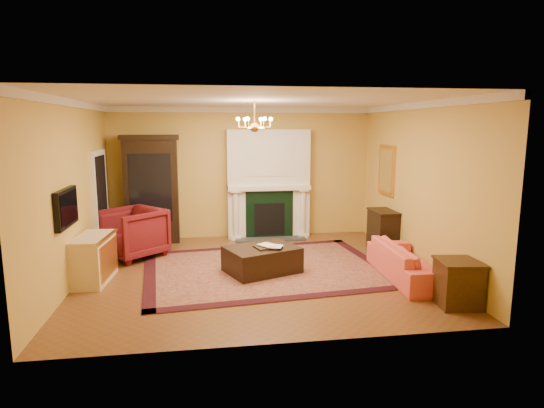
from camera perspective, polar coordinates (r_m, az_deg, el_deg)
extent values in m
cube|color=brown|center=(8.22, -2.09, -8.57)|extent=(6.00, 5.50, 0.02)
cube|color=silver|center=(7.82, -2.23, 12.94)|extent=(6.00, 5.50, 0.02)
cube|color=gold|center=(10.61, -3.80, 3.91)|extent=(6.00, 0.02, 3.00)
cube|color=gold|center=(5.19, 1.20, -2.18)|extent=(6.00, 0.02, 3.00)
cube|color=gold|center=(8.13, -23.76, 1.33)|extent=(0.02, 5.50, 3.00)
cube|color=gold|center=(8.74, 17.89, 2.22)|extent=(0.02, 5.50, 3.00)
cube|color=silver|center=(10.54, -0.45, 2.52)|extent=(1.90, 0.32, 2.50)
cube|color=silver|center=(10.31, -0.33, 5.72)|extent=(1.10, 0.01, 0.80)
cube|color=black|center=(10.48, -0.32, -1.39)|extent=(1.10, 0.02, 1.10)
cube|color=black|center=(10.50, -0.31, -1.93)|extent=(0.70, 0.02, 0.75)
cube|color=#333333|center=(10.48, -0.22, -4.36)|extent=(1.60, 0.50, 0.04)
cube|color=silver|center=(10.49, -0.41, 2.10)|extent=(1.90, 0.44, 0.10)
cylinder|color=silver|center=(10.38, -4.58, -1.30)|extent=(0.14, 0.14, 1.18)
cylinder|color=silver|center=(10.60, 3.87, -1.07)|extent=(0.14, 0.14, 1.18)
cube|color=silver|center=(10.51, -3.87, 11.72)|extent=(6.00, 0.08, 0.12)
cube|color=silver|center=(8.05, -24.12, 11.53)|extent=(0.08, 5.50, 0.12)
cube|color=silver|center=(8.66, 18.09, 11.70)|extent=(0.08, 5.50, 0.12)
cube|color=silver|center=(9.81, -20.74, 0.18)|extent=(0.08, 1.05, 2.10)
cube|color=black|center=(9.81, -20.53, 0.01)|extent=(0.02, 0.85, 1.95)
cube|color=black|center=(7.56, -24.42, -0.44)|extent=(0.08, 0.95, 0.58)
cube|color=black|center=(7.55, -24.09, -0.43)|extent=(0.01, 0.85, 0.48)
cube|color=gold|center=(9.97, 14.18, 4.13)|extent=(0.05, 0.76, 1.05)
cube|color=white|center=(9.96, 14.03, 4.13)|extent=(0.01, 0.62, 0.90)
cylinder|color=gold|center=(7.81, -2.22, 11.40)|extent=(0.03, 0.03, 0.40)
sphere|color=gold|center=(7.81, -2.21, 9.57)|extent=(0.16, 0.16, 0.16)
sphere|color=#FFE5B2|center=(7.85, -0.14, 10.60)|extent=(0.07, 0.07, 0.07)
sphere|color=#FFE5B2|center=(8.07, -1.40, 10.57)|extent=(0.07, 0.07, 0.07)
sphere|color=#FFE5B2|center=(8.04, -3.41, 10.56)|extent=(0.07, 0.07, 0.07)
sphere|color=#FFE5B2|center=(7.78, -4.30, 10.58)|extent=(0.07, 0.07, 0.07)
sphere|color=#FFE5B2|center=(7.55, -3.08, 10.62)|extent=(0.07, 0.07, 0.07)
sphere|color=#FFE5B2|center=(7.59, -0.94, 10.63)|extent=(0.07, 0.07, 0.07)
cube|color=#4D1016|center=(8.38, -0.80, -8.08)|extent=(4.61, 3.65, 0.02)
cube|color=black|center=(10.42, -14.83, 1.52)|extent=(1.16, 0.55, 2.29)
imported|color=maroon|center=(9.37, -17.14, -3.21)|extent=(1.44, 1.44, 1.09)
cylinder|color=black|center=(9.38, -16.48, -6.48)|extent=(0.25, 0.25, 0.04)
cylinder|color=black|center=(9.30, -16.57, -4.68)|extent=(0.05, 0.05, 0.57)
cylinder|color=white|center=(9.23, -16.66, -2.85)|extent=(0.36, 0.36, 0.03)
cube|color=beige|center=(8.18, -21.52, -6.43)|extent=(0.58, 1.09, 0.78)
imported|color=#E15347|center=(8.10, 16.73, -6.28)|extent=(0.66, 2.04, 0.79)
cube|color=#3C2410|center=(7.16, 22.31, -9.31)|extent=(0.62, 0.62, 0.64)
cube|color=black|center=(9.73, 13.74, -3.37)|extent=(0.43, 0.75, 0.83)
cube|color=black|center=(8.12, -1.27, -6.96)|extent=(1.44, 1.26, 0.45)
cube|color=black|center=(8.02, -0.53, -5.39)|extent=(0.52, 0.45, 0.03)
imported|color=gray|center=(7.89, -1.17, -4.37)|extent=(0.20, 0.16, 0.31)
imported|color=gray|center=(7.93, -0.09, -4.50)|extent=(0.18, 0.09, 0.26)
cylinder|color=gray|center=(10.40, -3.92, 2.55)|extent=(0.11, 0.11, 0.09)
cone|color=#0E330E|center=(10.38, -3.93, 3.73)|extent=(0.16, 0.16, 0.34)
cylinder|color=gray|center=(10.61, 3.84, 2.71)|extent=(0.12, 0.12, 0.10)
cone|color=#0E330E|center=(10.59, 3.86, 3.97)|extent=(0.17, 0.17, 0.37)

